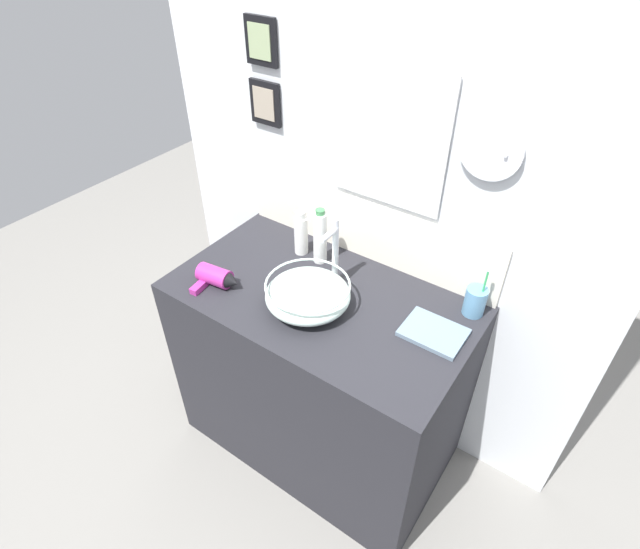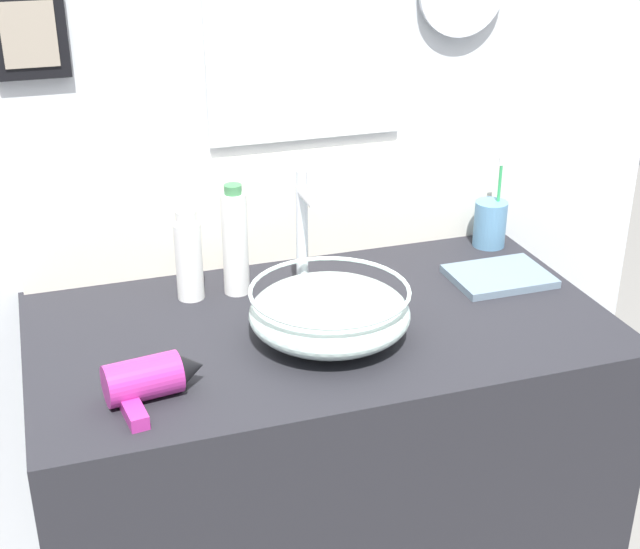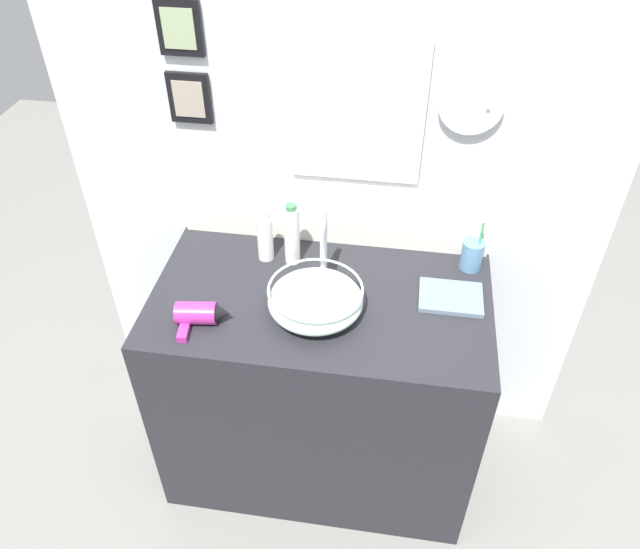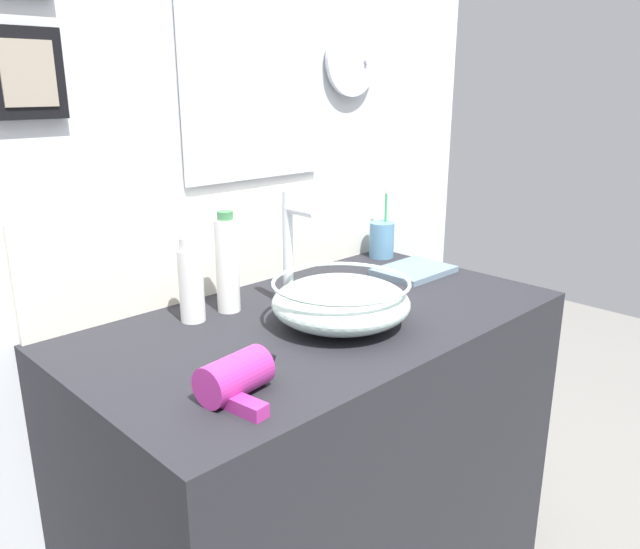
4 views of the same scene
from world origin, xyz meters
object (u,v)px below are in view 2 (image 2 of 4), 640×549
faucet (303,231)px  glass_bowl_sink (330,312)px  soap_dispenser (189,257)px  spray_bottle (235,242)px  toothbrush_cup (490,223)px  hand_towel (499,276)px  hair_drier (151,379)px

faucet → glass_bowl_sink: bearing=-90.0°
soap_dispenser → spray_bottle: spray_bottle is taller
toothbrush_cup → hand_towel: bearing=-111.0°
glass_bowl_sink → toothbrush_cup: 0.58m
faucet → hair_drier: faucet is taller
hair_drier → soap_dispenser: size_ratio=0.92×
faucet → hair_drier: size_ratio=1.57×
glass_bowl_sink → spray_bottle: size_ratio=1.28×
faucet → toothbrush_cup: faucet is taller
spray_bottle → glass_bowl_sink: bearing=-64.0°
hair_drier → soap_dispenser: 0.38m
toothbrush_cup → soap_dispenser: size_ratio=1.11×
hair_drier → hand_towel: (0.77, 0.23, -0.03)m
glass_bowl_sink → hair_drier: (-0.35, -0.10, -0.02)m
hair_drier → soap_dispenser: bearing=69.4°
glass_bowl_sink → soap_dispenser: soap_dispenser is taller
toothbrush_cup → spray_bottle: (-0.61, -0.06, 0.06)m
soap_dispenser → spray_bottle: bearing=-2.4°
spray_bottle → soap_dispenser: bearing=177.6°
spray_bottle → hand_towel: 0.57m
glass_bowl_sink → soap_dispenser: 0.33m
hand_towel → spray_bottle: bearing=167.8°
hand_towel → toothbrush_cup: bearing=69.0°
glass_bowl_sink → faucet: faucet is taller
glass_bowl_sink → hand_towel: bearing=16.6°
faucet → soap_dispenser: bearing=158.0°
glass_bowl_sink → toothbrush_cup: toothbrush_cup is taller
hair_drier → spray_bottle: (0.23, 0.34, 0.08)m
soap_dispenser → hand_towel: (0.64, -0.12, -0.08)m
soap_dispenser → faucet: bearing=-22.0°
soap_dispenser → spray_bottle: (0.10, -0.00, 0.02)m
soap_dispenser → spray_bottle: 0.10m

